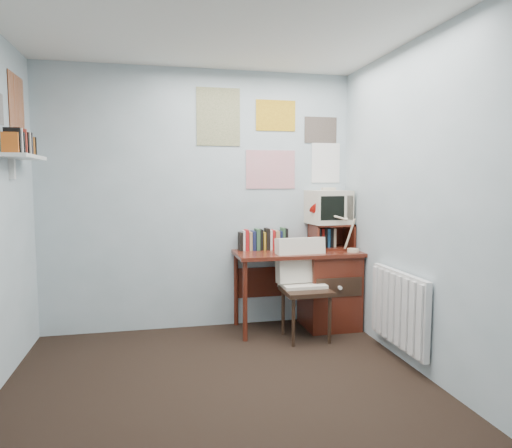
# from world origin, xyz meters

# --- Properties ---
(ground) EXTENTS (3.50, 3.50, 0.00)m
(ground) POSITION_xyz_m (0.00, 0.00, 0.00)
(ground) COLOR black
(ground) RESTS_ON ground
(back_wall) EXTENTS (3.00, 0.02, 2.50)m
(back_wall) POSITION_xyz_m (0.00, 1.75, 1.25)
(back_wall) COLOR silver
(back_wall) RESTS_ON ground
(right_wall) EXTENTS (0.02, 3.50, 2.50)m
(right_wall) POSITION_xyz_m (1.50, 0.00, 1.25)
(right_wall) COLOR silver
(right_wall) RESTS_ON ground
(desk) EXTENTS (1.20, 0.55, 0.76)m
(desk) POSITION_xyz_m (1.17, 1.48, 0.41)
(desk) COLOR #582014
(desk) RESTS_ON ground
(desk_chair) EXTENTS (0.46, 0.44, 0.89)m
(desk_chair) POSITION_xyz_m (0.89, 1.18, 0.44)
(desk_chair) COLOR black
(desk_chair) RESTS_ON ground
(desk_lamp) EXTENTS (0.30, 0.25, 0.42)m
(desk_lamp) POSITION_xyz_m (1.41, 1.34, 0.97)
(desk_lamp) COLOR #AA110B
(desk_lamp) RESTS_ON desk
(tv_riser) EXTENTS (0.40, 0.30, 0.25)m
(tv_riser) POSITION_xyz_m (1.29, 1.59, 0.89)
(tv_riser) COLOR #582014
(tv_riser) RESTS_ON desk
(crt_tv) EXTENTS (0.42, 0.39, 0.36)m
(crt_tv) POSITION_xyz_m (1.26, 1.61, 1.19)
(crt_tv) COLOR beige
(crt_tv) RESTS_ON tv_riser
(book_row) EXTENTS (0.60, 0.14, 0.22)m
(book_row) POSITION_xyz_m (0.66, 1.66, 0.87)
(book_row) COLOR #582014
(book_row) RESTS_ON desk
(radiator) EXTENTS (0.09, 0.80, 0.60)m
(radiator) POSITION_xyz_m (1.46, 0.55, 0.42)
(radiator) COLOR white
(radiator) RESTS_ON right_wall
(wall_shelf) EXTENTS (0.20, 0.62, 0.24)m
(wall_shelf) POSITION_xyz_m (-1.40, 1.10, 1.62)
(wall_shelf) COLOR white
(wall_shelf) RESTS_ON left_wall
(posters_back) EXTENTS (1.20, 0.01, 0.90)m
(posters_back) POSITION_xyz_m (0.70, 1.74, 1.85)
(posters_back) COLOR white
(posters_back) RESTS_ON back_wall
(posters_left) EXTENTS (0.01, 0.70, 0.60)m
(posters_left) POSITION_xyz_m (-1.49, 1.10, 2.00)
(posters_left) COLOR white
(posters_left) RESTS_ON left_wall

